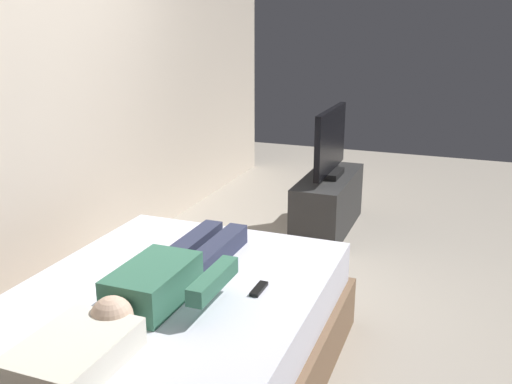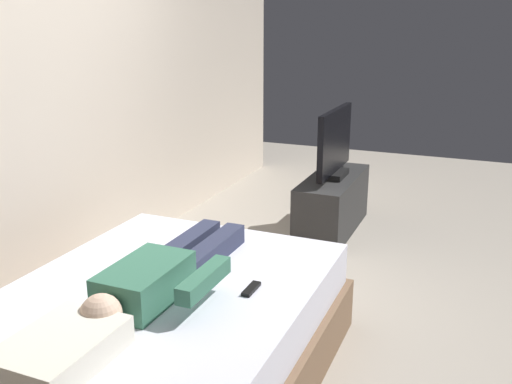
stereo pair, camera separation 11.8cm
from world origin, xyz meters
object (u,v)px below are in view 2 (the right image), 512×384
object	(u,v)px
person	(163,274)
tv	(335,145)
pillow	(61,350)
bed	(159,340)
remote	(251,289)
tv_stand	(332,204)

from	to	relation	value
person	tv	size ratio (longest dim) A/B	1.43
pillow	bed	bearing A→B (deg)	0.00
bed	remote	xyz separation A→B (m)	(0.18, -0.43, 0.29)
pillow	person	xyz separation A→B (m)	(0.69, -0.02, 0.02)
bed	remote	world-z (taller)	remote
person	tv	xyz separation A→B (m)	(2.49, -0.18, 0.16)
tv_stand	pillow	bearing A→B (deg)	176.39
pillow	tv	size ratio (longest dim) A/B	0.55
tv	person	bearing A→B (deg)	175.96
bed	pillow	world-z (taller)	pillow
tv	remote	bearing A→B (deg)	-174.40
bed	tv	xyz separation A→B (m)	(2.52, -0.20, 0.52)
person	remote	bearing A→B (deg)	-69.53
tv_stand	tv	distance (m)	0.53
person	tv	distance (m)	2.50
person	tv_stand	distance (m)	2.52
pillow	tv_stand	world-z (taller)	pillow
bed	pillow	size ratio (longest dim) A/B	4.11
pillow	remote	world-z (taller)	pillow
remote	tv	bearing A→B (deg)	5.60
tv	tv_stand	bearing A→B (deg)	0.00
bed	person	xyz separation A→B (m)	(0.03, -0.02, 0.36)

